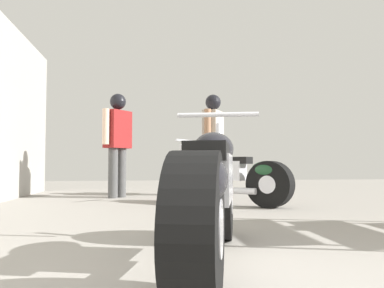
{
  "coord_description": "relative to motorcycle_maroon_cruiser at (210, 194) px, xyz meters",
  "views": [
    {
      "loc": [
        -0.83,
        -0.48,
        0.56
      ],
      "look_at": [
        -0.34,
        3.53,
        0.76
      ],
      "focal_mm": 36.72,
      "sensor_mm": 36.0,
      "label": 1
    }
  ],
  "objects": [
    {
      "name": "mechanic_in_blue",
      "position": [
        -0.81,
        4.49,
        0.65
      ],
      "size": [
        0.51,
        0.6,
        1.74
      ],
      "color": "#4C4C4C",
      "rests_on": "ground_plane"
    },
    {
      "name": "motorcycle_black_naked",
      "position": [
        0.76,
        3.12,
        -0.01
      ],
      "size": [
        1.61,
        1.43,
        0.91
      ],
      "color": "black",
      "rests_on": "ground_plane"
    },
    {
      "name": "motorcycle_maroon_cruiser",
      "position": [
        0.0,
        0.0,
        0.0
      ],
      "size": [
        0.79,
        1.99,
        0.94
      ],
      "color": "black",
      "rests_on": "ground_plane"
    },
    {
      "name": "mechanic_with_helmet",
      "position": [
        0.86,
        4.75,
        0.69
      ],
      "size": [
        0.45,
        0.67,
        1.81
      ],
      "color": "#384766",
      "rests_on": "ground_plane"
    },
    {
      "name": "ground_plane",
      "position": [
        0.46,
        2.11,
        -0.39
      ],
      "size": [
        18.26,
        18.26,
        0.0
      ],
      "primitive_type": "plane",
      "color": "gray"
    }
  ]
}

